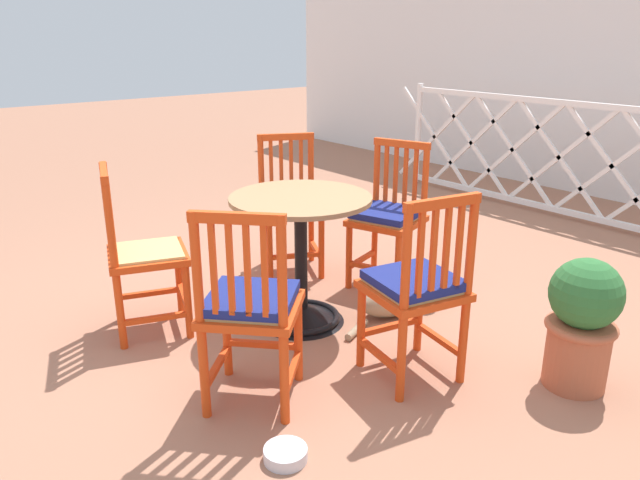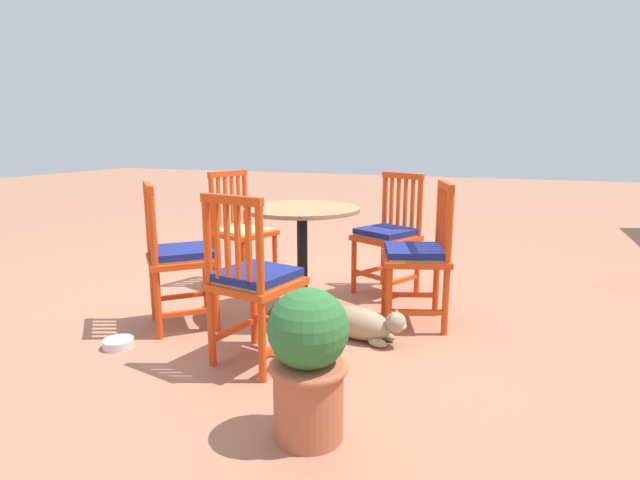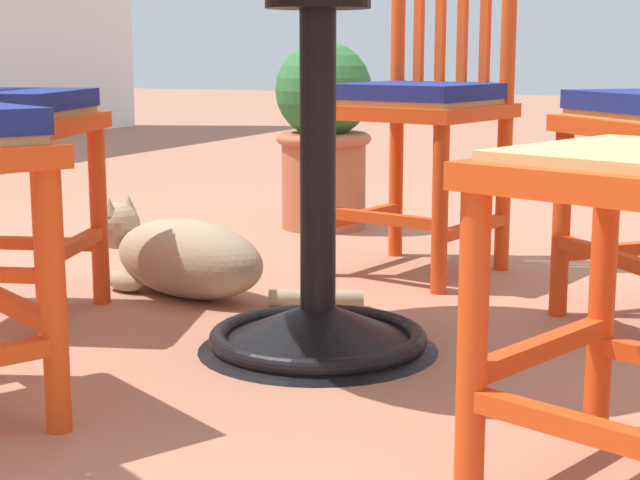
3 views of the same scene
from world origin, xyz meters
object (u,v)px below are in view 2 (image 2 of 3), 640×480
object	(u,v)px
orange_chair_near_fence	(178,257)
pet_water_bowl	(118,343)
terracotta_planter	(308,360)
tabby_cat	(363,324)
orange_chair_facing_out	(388,236)
cafe_table	(302,273)
orange_chair_tucked_in	(242,232)
orange_chair_at_corner	(254,282)
orange_chair_by_planter	(418,256)

from	to	relation	value
orange_chair_near_fence	pet_water_bowl	size ratio (longest dim) A/B	5.36
orange_chair_near_fence	terracotta_planter	size ratio (longest dim) A/B	1.47
tabby_cat	pet_water_bowl	world-z (taller)	tabby_cat
orange_chair_facing_out	pet_water_bowl	world-z (taller)	orange_chair_facing_out
cafe_table	orange_chair_tucked_in	world-z (taller)	orange_chair_tucked_in
orange_chair_at_corner	orange_chair_near_fence	bearing A→B (deg)	-113.92
orange_chair_at_corner	pet_water_bowl	world-z (taller)	orange_chair_at_corner
orange_chair_tucked_in	orange_chair_at_corner	bearing A→B (deg)	31.94
orange_chair_tucked_in	terracotta_planter	world-z (taller)	orange_chair_tucked_in
orange_chair_facing_out	orange_chair_tucked_in	distance (m)	1.16
orange_chair_facing_out	cafe_table	bearing A→B (deg)	-32.42
orange_chair_facing_out	orange_chair_at_corner	distance (m)	1.50
terracotta_planter	tabby_cat	bearing A→B (deg)	-175.88
cafe_table	orange_chair_near_fence	bearing A→B (deg)	-53.10
cafe_table	orange_chair_at_corner	bearing A→B (deg)	4.18
orange_chair_near_fence	pet_water_bowl	bearing A→B (deg)	-17.45
orange_chair_by_planter	orange_chair_at_corner	bearing A→B (deg)	-38.81
cafe_table	orange_chair_near_fence	size ratio (longest dim) A/B	0.83
tabby_cat	cafe_table	bearing A→B (deg)	-119.38
cafe_table	orange_chair_near_fence	xyz separation A→B (m)	(0.48, -0.64, 0.16)
orange_chair_tucked_in	tabby_cat	size ratio (longest dim) A/B	1.22
tabby_cat	terracotta_planter	size ratio (longest dim) A/B	1.20
orange_chair_facing_out	terracotta_planter	bearing A→B (deg)	4.47
orange_chair_facing_out	pet_water_bowl	size ratio (longest dim) A/B	5.36
orange_chair_facing_out	tabby_cat	distance (m)	1.02
orange_chair_near_fence	orange_chair_at_corner	distance (m)	0.76
orange_chair_tucked_in	pet_water_bowl	distance (m)	1.41
cafe_table	pet_water_bowl	xyz separation A→B (m)	(0.90, -0.77, -0.26)
cafe_table	orange_chair_by_planter	world-z (taller)	orange_chair_by_planter
pet_water_bowl	orange_chair_near_fence	bearing A→B (deg)	162.55
tabby_cat	pet_water_bowl	distance (m)	1.41
orange_chair_facing_out	orange_chair_near_fence	size ratio (longest dim) A/B	1.00
tabby_cat	terracotta_planter	xyz separation A→B (m)	(1.03, 0.07, 0.23)
orange_chair_by_planter	orange_chair_near_fence	size ratio (longest dim) A/B	1.00
orange_chair_facing_out	orange_chair_near_fence	distance (m)	1.56
cafe_table	orange_chair_facing_out	xyz separation A→B (m)	(-0.67, 0.42, 0.16)
orange_chair_by_planter	terracotta_planter	xyz separation A→B (m)	(1.40, -0.18, -0.12)
orange_chair_facing_out	orange_chair_at_corner	size ratio (longest dim) A/B	1.00
cafe_table	orange_chair_at_corner	distance (m)	0.80
orange_chair_facing_out	orange_chair_tucked_in	xyz separation A→B (m)	(0.22, -1.14, -0.01)
cafe_table	tabby_cat	world-z (taller)	cafe_table
orange_chair_tucked_in	pet_water_bowl	world-z (taller)	orange_chair_tucked_in
orange_chair_by_planter	orange_chair_at_corner	world-z (taller)	same
orange_chair_near_fence	pet_water_bowl	distance (m)	0.61
orange_chair_near_fence	tabby_cat	xyz separation A→B (m)	(-0.19, 1.14, -0.35)
cafe_table	orange_chair_at_corner	xyz separation A→B (m)	(0.78, 0.06, 0.16)
orange_chair_facing_out	orange_chair_at_corner	bearing A→B (deg)	-14.14
orange_chair_by_planter	tabby_cat	xyz separation A→B (m)	(0.37, -0.25, -0.35)
orange_chair_by_planter	orange_chair_facing_out	xyz separation A→B (m)	(-0.58, -0.33, 0.00)
orange_chair_tucked_in	terracotta_planter	bearing A→B (deg)	36.19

